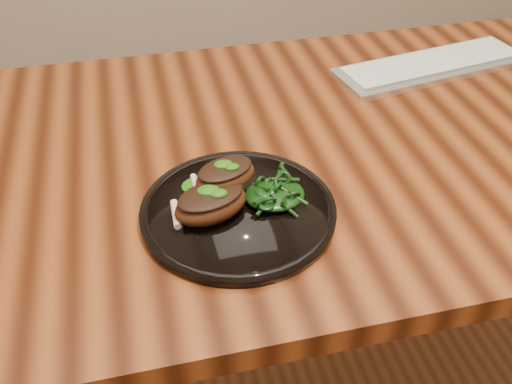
# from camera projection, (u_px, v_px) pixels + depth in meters

# --- Properties ---
(desk) EXTENTS (1.60, 0.80, 0.75)m
(desk) POSITION_uv_depth(u_px,v_px,m) (333.00, 173.00, 1.05)
(desk) COLOR #341306
(desk) RESTS_ON ground
(plate) EXTENTS (0.28, 0.28, 0.02)m
(plate) POSITION_uv_depth(u_px,v_px,m) (238.00, 211.00, 0.83)
(plate) COLOR black
(plate) RESTS_ON desk
(lamb_chop_front) EXTENTS (0.12, 0.10, 0.05)m
(lamb_chop_front) POSITION_uv_depth(u_px,v_px,m) (210.00, 203.00, 0.79)
(lamb_chop_front) COLOR #441F0D
(lamb_chop_front) RESTS_ON plate
(lamb_chop_back) EXTENTS (0.11, 0.09, 0.04)m
(lamb_chop_back) POSITION_uv_depth(u_px,v_px,m) (225.00, 175.00, 0.82)
(lamb_chop_back) COLOR #441F0D
(lamb_chop_back) RESTS_ON plate
(herb_smear) EXTENTS (0.08, 0.05, 0.00)m
(herb_smear) POSITION_uv_depth(u_px,v_px,m) (207.00, 184.00, 0.86)
(herb_smear) COLOR #154A08
(herb_smear) RESTS_ON plate
(greens_heap) EXTENTS (0.09, 0.08, 0.03)m
(greens_heap) POSITION_uv_depth(u_px,v_px,m) (275.00, 191.00, 0.83)
(greens_heap) COLOR black
(greens_heap) RESTS_ON plate
(keyboard) EXTENTS (0.43, 0.20, 0.02)m
(keyboard) POSITION_uv_depth(u_px,v_px,m) (432.00, 65.00, 1.19)
(keyboard) COLOR silver
(keyboard) RESTS_ON desk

